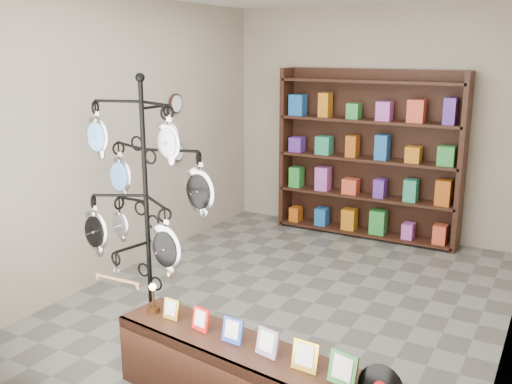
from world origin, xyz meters
TOP-DOWN VIEW (x-y plane):
  - ground at (0.00, 0.00)m, footprint 5.00×5.00m
  - room_envelope at (0.00, 0.00)m, footprint 5.00×5.00m
  - display_tree at (-0.61, -1.43)m, footprint 1.17×0.98m
  - front_shelf at (0.59, -1.87)m, footprint 2.16×0.71m
  - back_shelving at (0.00, 2.30)m, footprint 2.42×0.36m
  - wall_clocks at (-1.97, 0.80)m, footprint 0.03×0.24m

SIDE VIEW (x-z plane):
  - ground at x=0.00m, z-range 0.00..0.00m
  - front_shelf at x=0.59m, z-range -0.11..0.64m
  - back_shelving at x=0.00m, z-range -0.07..2.13m
  - display_tree at x=-0.61m, z-range 0.18..2.46m
  - wall_clocks at x=-1.97m, z-range 1.08..1.92m
  - room_envelope at x=0.00m, z-range -0.65..4.35m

